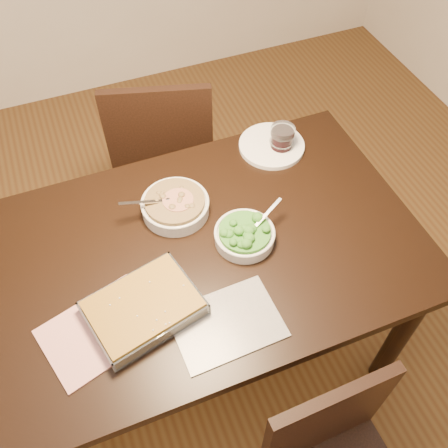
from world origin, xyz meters
The scene contains 11 objects.
ground centered at (0.00, 0.00, 0.00)m, with size 4.00×4.00×0.00m, color #4F3016.
table centered at (0.00, 0.00, 0.65)m, with size 1.40×0.90×0.75m.
magazine_a centered at (-0.37, -0.17, 0.75)m, with size 0.31×0.23×0.01m, color #B9343A.
magazine_b centered at (-0.03, -0.28, 0.75)m, with size 0.30×0.22×0.01m, color #27282F.
coaster centered at (0.42, 0.32, 0.75)m, with size 0.12×0.12×0.00m, color white.
stew_bowl centered at (-0.04, 0.17, 0.78)m, with size 0.25×0.23×0.09m.
broccoli_bowl centered at (0.13, -0.02, 0.78)m, with size 0.21×0.20×0.08m.
baking_dish centered at (-0.24, -0.16, 0.78)m, with size 0.36×0.29×0.06m.
wine_tumbler centered at (0.42, 0.32, 0.81)m, with size 0.09×0.09×0.10m.
dinner_plate centered at (0.40, 0.34, 0.76)m, with size 0.25×0.25×0.02m, color white.
chair_far centered at (0.07, 0.73, 0.51)m, with size 0.53×0.53×0.91m.
Camera 1 is at (-0.28, -0.88, 2.05)m, focal length 40.00 mm.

